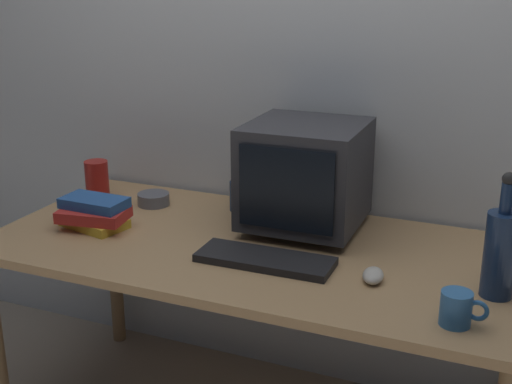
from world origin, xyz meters
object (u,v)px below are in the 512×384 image
at_px(computer_mouse, 373,275).
at_px(bottle_tall, 500,251).
at_px(metal_canister, 97,180).
at_px(keyboard, 265,259).
at_px(mug, 457,309).
at_px(book_stack, 94,213).
at_px(bottle_short, 239,194).
at_px(crt_monitor, 305,175).
at_px(cd_spindle, 153,199).

distance_m(computer_mouse, bottle_tall, 0.35).
relative_size(bottle_tall, metal_canister, 2.36).
distance_m(keyboard, mug, 0.61).
height_order(book_stack, metal_canister, metal_canister).
height_order(bottle_short, book_stack, bottle_short).
distance_m(crt_monitor, keyboard, 0.37).
xyz_separation_m(book_stack, cd_spindle, (0.06, 0.29, -0.03)).
bearing_deg(crt_monitor, bottle_short, 163.56).
bearing_deg(bottle_short, mug, -33.43).
bearing_deg(book_stack, metal_canister, 123.31).
bearing_deg(bottle_short, cd_spindle, -167.72).
xyz_separation_m(bottle_tall, book_stack, (-1.32, 0.00, -0.08)).
bearing_deg(mug, bottle_tall, 69.35).
bearing_deg(metal_canister, book_stack, -56.69).
bearing_deg(mug, computer_mouse, 146.75).
bearing_deg(computer_mouse, mug, -41.73).
relative_size(keyboard, computer_mouse, 4.20).
xyz_separation_m(computer_mouse, bottle_short, (-0.60, 0.40, 0.05)).
distance_m(computer_mouse, cd_spindle, 0.98).
bearing_deg(mug, keyboard, 164.58).
xyz_separation_m(crt_monitor, keyboard, (-0.01, -0.32, -0.18)).
bearing_deg(computer_mouse, bottle_tall, -1.14).
xyz_separation_m(crt_monitor, metal_canister, (-0.85, -0.00, -0.12)).
height_order(computer_mouse, metal_canister, metal_canister).
xyz_separation_m(bottle_tall, metal_canister, (-1.50, 0.27, -0.06)).
bearing_deg(bottle_tall, cd_spindle, 167.16).
bearing_deg(cd_spindle, metal_canister, -175.62).
height_order(computer_mouse, mug, mug).
relative_size(bottle_short, book_stack, 0.67).
xyz_separation_m(keyboard, bottle_short, (-0.27, 0.40, 0.05)).
height_order(bottle_tall, mug, bottle_tall).
bearing_deg(computer_mouse, metal_canister, 156.57).
distance_m(crt_monitor, cd_spindle, 0.63).
bearing_deg(keyboard, cd_spindle, 149.70).
distance_m(bottle_short, book_stack, 0.52).
height_order(keyboard, bottle_tall, bottle_tall).
xyz_separation_m(book_stack, metal_canister, (-0.18, 0.27, 0.02)).
bearing_deg(book_stack, cd_spindle, 77.41).
bearing_deg(keyboard, book_stack, 174.83).
xyz_separation_m(mug, metal_canister, (-1.42, 0.48, 0.03)).
xyz_separation_m(crt_monitor, bottle_short, (-0.29, 0.08, -0.13)).
distance_m(keyboard, metal_canister, 0.89).
bearing_deg(computer_mouse, bottle_short, 138.02).
relative_size(computer_mouse, bottle_short, 0.58).
height_order(keyboard, bottle_short, bottle_short).
bearing_deg(computer_mouse, crt_monitor, 126.79).
relative_size(crt_monitor, cd_spindle, 3.28).
relative_size(crt_monitor, book_stack, 1.52).
bearing_deg(bottle_short, metal_canister, -171.04).
relative_size(keyboard, mug, 3.50).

